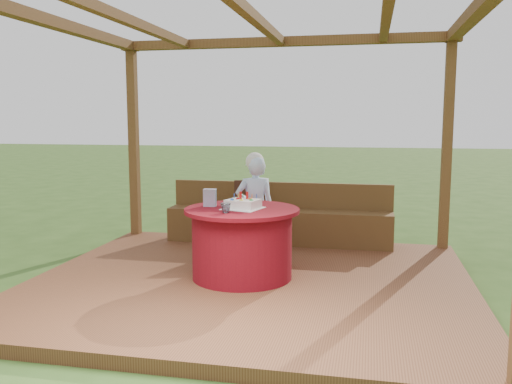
# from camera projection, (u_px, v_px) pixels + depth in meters

# --- Properties ---
(ground) EXTENTS (60.00, 60.00, 0.00)m
(ground) POSITION_uv_depth(u_px,v_px,m) (251.00, 290.00, 5.65)
(ground) COLOR #2F511B
(ground) RESTS_ON ground
(deck) EXTENTS (4.50, 4.00, 0.12)m
(deck) POSITION_uv_depth(u_px,v_px,m) (251.00, 284.00, 5.65)
(deck) COLOR brown
(deck) RESTS_ON ground
(pergola) EXTENTS (4.50, 4.00, 2.72)m
(pergola) POSITION_uv_depth(u_px,v_px,m) (251.00, 54.00, 5.33)
(pergola) COLOR brown
(pergola) RESTS_ON deck
(bench) EXTENTS (3.00, 0.42, 0.80)m
(bench) POSITION_uv_depth(u_px,v_px,m) (279.00, 223.00, 7.27)
(bench) COLOR brown
(bench) RESTS_ON deck
(table) EXTENTS (1.19, 1.19, 0.74)m
(table) POSITION_uv_depth(u_px,v_px,m) (242.00, 243.00, 5.64)
(table) COLOR maroon
(table) RESTS_ON deck
(chair) EXTENTS (0.52, 0.52, 0.88)m
(chair) POSITION_uv_depth(u_px,v_px,m) (251.00, 212.00, 6.87)
(chair) COLOR #3A1E12
(chair) RESTS_ON deck
(elderly_woman) EXTENTS (0.52, 0.43, 1.28)m
(elderly_woman) POSITION_uv_depth(u_px,v_px,m) (255.00, 207.00, 6.25)
(elderly_woman) COLOR #ABD5FF
(elderly_woman) RESTS_ON deck
(birthday_cake) EXTENTS (0.44, 0.44, 0.17)m
(birthday_cake) POSITION_uv_depth(u_px,v_px,m) (243.00, 204.00, 5.56)
(birthday_cake) COLOR white
(birthday_cake) RESTS_ON table
(gift_bag) EXTENTS (0.14, 0.10, 0.18)m
(gift_bag) POSITION_uv_depth(u_px,v_px,m) (210.00, 198.00, 5.71)
(gift_bag) COLOR #C17CAA
(gift_bag) RESTS_ON table
(drinking_glass) EXTENTS (0.11, 0.11, 0.10)m
(drinking_glass) POSITION_uv_depth(u_px,v_px,m) (226.00, 208.00, 5.31)
(drinking_glass) COLOR silver
(drinking_glass) RESTS_ON table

